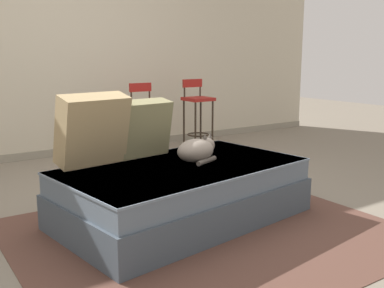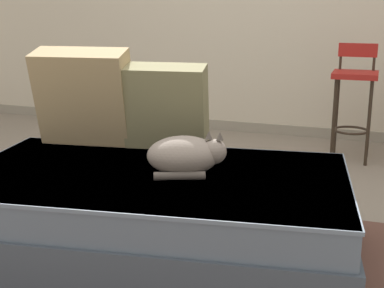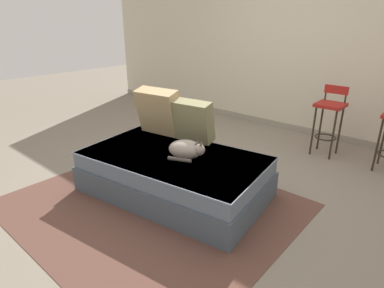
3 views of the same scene
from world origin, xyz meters
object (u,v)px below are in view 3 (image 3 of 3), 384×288
throw_pillow_corner (159,111)px  couch (174,174)px  throw_pillow_middle (193,121)px  bar_stool_near_window (330,113)px  cat (187,149)px

throw_pillow_corner → couch: bearing=-32.2°
throw_pillow_middle → bar_stool_near_window: (0.86, 1.59, -0.10)m
couch → throw_pillow_middle: 0.59m
couch → cat: bearing=11.4°
couch → bar_stool_near_window: bar_stool_near_window is taller
throw_pillow_middle → cat: (0.25, -0.37, -0.14)m
throw_pillow_corner → cat: (0.68, -0.31, -0.17)m
cat → bar_stool_near_window: bar_stool_near_window is taller
throw_pillow_middle → cat: 0.46m
bar_stool_near_window → couch: bearing=-110.9°
throw_pillow_corner → cat: bearing=-24.2°
bar_stool_near_window → throw_pillow_middle: bearing=-118.4°
cat → throw_pillow_corner: bearing=155.8°
throw_pillow_middle → bar_stool_near_window: bearing=61.6°
throw_pillow_corner → cat: size_ratio=1.35×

